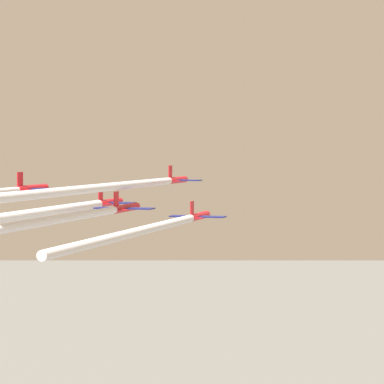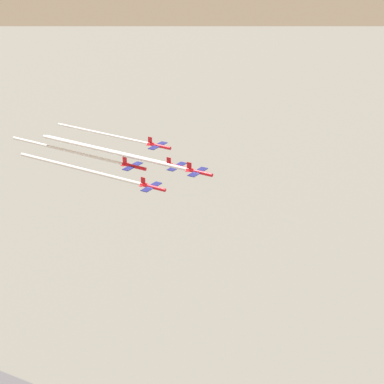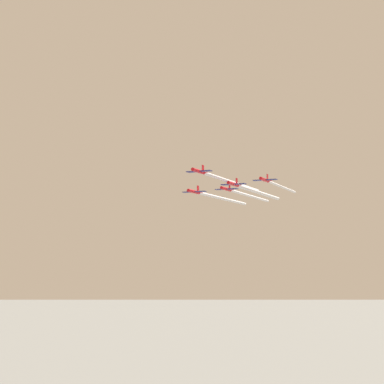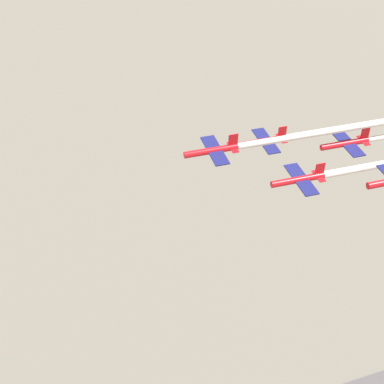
{
  "view_description": "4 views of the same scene",
  "coord_description": "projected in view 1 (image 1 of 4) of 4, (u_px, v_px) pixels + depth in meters",
  "views": [
    {
      "loc": [
        -172.3,
        -28.2,
        119.78
      ],
      "look_at": [
        -35.44,
        -27.2,
        113.69
      ],
      "focal_mm": 85.0,
      "sensor_mm": 36.0,
      "label": 1
    },
    {
      "loc": [
        19.27,
        -212.84,
        193.87
      ],
      "look_at": [
        -35.12,
        -23.84,
        108.66
      ],
      "focal_mm": 70.0,
      "sensor_mm": 36.0,
      "label": 2
    },
    {
      "loc": [
        122.4,
        -2.58,
        92.05
      ],
      "look_at": [
        -27.45,
        -25.98,
        108.63
      ],
      "focal_mm": 50.0,
      "sensor_mm": 36.0,
      "label": 3
    },
    {
      "loc": [
        4.42,
        29.48,
        160.88
      ],
      "look_at": [
        -27.61,
        -22.21,
        111.48
      ],
      "focal_mm": 50.0,
      "sensor_mm": 36.0,
      "label": 4
    }
  ],
  "objects": [
    {
      "name": "jet_0",
      "position": [
        176.0,
        180.0,
        139.43
      ],
      "size": [
        8.35,
        8.1,
        2.81
      ],
      "rotation": [
        0.0,
        0.0,
        4.44
      ],
      "color": "red"
    },
    {
      "name": "jet_1",
      "position": [
        109.0,
        202.0,
        130.51
      ],
      "size": [
        8.35,
        8.1,
        2.81
      ],
      "rotation": [
        0.0,
        0.0,
        4.44
      ],
      "color": "red"
    },
    {
      "name": "jet_2",
      "position": [
        198.0,
        216.0,
        126.87
      ],
      "size": [
        8.35,
        8.1,
        2.81
      ],
      "rotation": [
        0.0,
        0.0,
        4.44
      ],
      "color": "red"
    },
    {
      "name": "jet_3",
      "position": [
        31.0,
        188.0,
        121.35
      ],
      "size": [
        8.35,
        8.1,
        2.81
      ],
      "rotation": [
        0.0,
        0.0,
        4.44
      ],
      "color": "red"
    },
    {
      "name": "jet_4",
      "position": [
        125.0,
        208.0,
        117.74
      ],
      "size": [
        8.35,
        8.1,
        2.81
      ],
      "rotation": [
        0.0,
        0.0,
        4.44
      ],
      "color": "red"
    },
    {
      "name": "smoke_trail_0",
      "position": [
        102.0,
        188.0,
        109.87
      ],
      "size": [
        52.19,
        15.6,
        1.01
      ],
      "rotation": [
        0.0,
        0.0,
        4.44
      ],
      "color": "white"
    },
    {
      "name": "smoke_trail_1",
      "position": [
        20.0,
        215.0,
        103.99
      ],
      "size": [
        46.12,
        14.0,
        1.14
      ],
      "rotation": [
        0.0,
        0.0,
        4.44
      ],
      "color": "white"
    },
    {
      "name": "smoke_trail_2",
      "position": [
        132.0,
        233.0,
        100.98
      ],
      "size": [
        44.82,
        13.52,
        1.01
      ],
      "rotation": [
        0.0,
        0.0,
        4.44
      ],
      "color": "white"
    },
    {
      "name": "smoke_trail_4",
      "position": [
        35.0,
        223.0,
        92.66
      ],
      "size": [
        43.17,
        12.96,
        0.9
      ],
      "rotation": [
        0.0,
        0.0,
        4.44
      ],
      "color": "white"
    }
  ]
}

